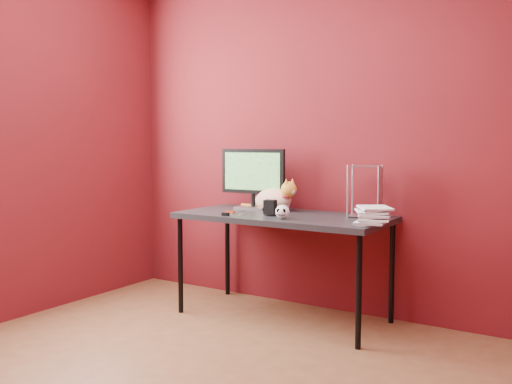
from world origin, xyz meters
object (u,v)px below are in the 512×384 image
Objects in this scene: skull_mug at (282,212)px; book_stack at (360,124)px; cat at (274,199)px; speaker at (270,208)px; desk at (283,221)px; monitor at (253,175)px.

book_stack is at bearing -9.44° from skull_mug.
cat reaches higher than speaker.
monitor is (-0.36, 0.17, 0.31)m from desk.
speaker is (0.32, -0.28, -0.21)m from monitor.
skull_mug is at bearing -42.66° from monitor.
desk is 0.26m from skull_mug.
desk is 1.20× the size of book_stack.
monitor reaches higher than skull_mug.
desk is 13.61× the size of speaker.
monitor reaches higher than desk.
desk is 0.51m from monitor.
monitor is 0.43× the size of book_stack.
skull_mug is 0.08× the size of book_stack.
skull_mug is (0.30, -0.40, -0.04)m from cat.
book_stack reaches higher than cat.
speaker is (0.14, -0.29, -0.03)m from cat.
speaker is at bearing -112.57° from desk.
desk is 0.15m from speaker.
monitor is at bearing -153.29° from cat.
cat reaches higher than desk.
monitor is 5.25× the size of skull_mug.
speaker is at bearing -44.77° from monitor.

